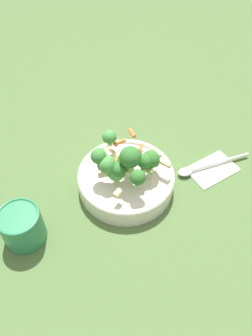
% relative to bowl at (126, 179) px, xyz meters
% --- Properties ---
extents(ground_plane, '(3.00, 3.00, 0.00)m').
position_rel_bowl_xyz_m(ground_plane, '(0.00, 0.00, -0.03)').
color(ground_plane, '#4C6B38').
extents(bowl, '(0.23, 0.23, 0.05)m').
position_rel_bowl_xyz_m(bowl, '(0.00, 0.00, 0.00)').
color(bowl, silver).
rests_on(bowl, ground_plane).
extents(pasta_salad, '(0.19, 0.17, 0.10)m').
position_rel_bowl_xyz_m(pasta_salad, '(0.01, 0.00, 0.07)').
color(pasta_salad, '#8CB766').
rests_on(pasta_salad, bowl).
extents(cup, '(0.09, 0.09, 0.08)m').
position_rel_bowl_xyz_m(cup, '(0.17, -0.19, 0.02)').
color(cup, '#2D7F51').
rests_on(cup, ground_plane).
extents(napkin, '(0.14, 0.14, 0.01)m').
position_rel_bowl_xyz_m(napkin, '(-0.08, 0.21, -0.02)').
color(napkin, white).
rests_on(napkin, ground_plane).
extents(spoon, '(0.11, 0.18, 0.01)m').
position_rel_bowl_xyz_m(spoon, '(-0.08, 0.18, -0.02)').
color(spoon, silver).
rests_on(spoon, napkin).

